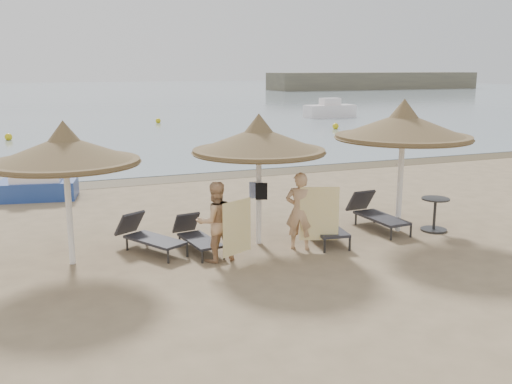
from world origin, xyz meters
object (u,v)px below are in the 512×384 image
Objects in this scene: lounger_far_left at (147,235)px; lounger_near_left at (196,235)px; palapa_left at (65,151)px; lounger_far_right at (375,213)px; palapa_center at (259,141)px; pedal_boat at (37,186)px; lounger_near_right at (321,222)px; palapa_right at (403,127)px; person_right at (300,205)px; person_left at (215,215)px; side_table at (435,215)px.

lounger_near_left is (1.01, -0.31, -0.03)m from lounger_far_left.
palapa_left is 1.52× the size of lounger_far_right.
palapa_center is 1.21× the size of pedal_boat.
lounger_far_left is 4.03m from lounger_near_right.
palapa_right is (3.58, -0.33, 0.21)m from palapa_center.
person_right reaches higher than pedal_boat.
palapa_center reaches higher than pedal_boat.
palapa_center is 1.54× the size of lounger_far_right.
lounger_far_left is at bearing 171.34° from palapa_center.
palapa_left is at bearing -175.13° from lounger_near_right.
palapa_right reaches higher than lounger_near_right.
palapa_left is at bearing -74.38° from pedal_boat.
lounger_near_right is (-2.07, 0.15, -2.19)m from palapa_right.
person_left is 8.29m from pedal_boat.
lounger_near_right is 2.47× the size of side_table.
palapa_left reaches higher than pedal_boat.
palapa_center is at bearing -15.19° from person_right.
lounger_near_left is 5.93m from side_table.
lounger_near_left is 0.69× the size of pedal_boat.
palapa_right is 6.50m from lounger_far_left.
lounger_near_left is at bearing -1.27° from palapa_left.
palapa_right is 1.32× the size of pedal_boat.
person_right is at bearing 178.51° from person_left.
side_table is (1.22, -0.77, 0.00)m from lounger_far_right.
lounger_near_right is at bearing -12.43° from lounger_near_left.
person_left reaches higher than pedal_boat.
person_right reaches higher than lounger_near_right.
lounger_far_right reaches higher than lounger_near_left.
palapa_left is 4.09m from palapa_center.
pedal_boat is (-0.53, 6.64, -1.96)m from palapa_left.
palapa_right is 5.15m from person_left.
lounger_far_left is 0.95× the size of person_left.
person_left is (-5.71, -0.14, 0.59)m from side_table.
palapa_center is 1.69m from person_right.
side_table is 5.74m from person_left.
person_left is (-1.29, -0.80, -1.39)m from palapa_center.
palapa_left is 5.03m from person_right.
pedal_boat is (-9.04, 7.42, 0.00)m from side_table.
lounger_near_right is at bearing 175.87° from palapa_right.
palapa_left is 1.61× the size of lounger_far_left.
person_right reaches higher than side_table.
person_left is (-2.80, -0.62, 0.58)m from lounger_near_right.
lounger_far_left is at bearing 155.43° from lounger_near_left.
palapa_left is at bearing 176.59° from palapa_right.
person_right is 0.82× the size of pedal_boat.
side_table is 3.78m from person_right.
lounger_far_right reaches higher than side_table.
lounger_near_right is (1.51, -0.18, -1.98)m from palapa_center.
lounger_far_left is 5.69m from lounger_far_right.
person_right is at bearing -47.71° from lounger_far_left.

